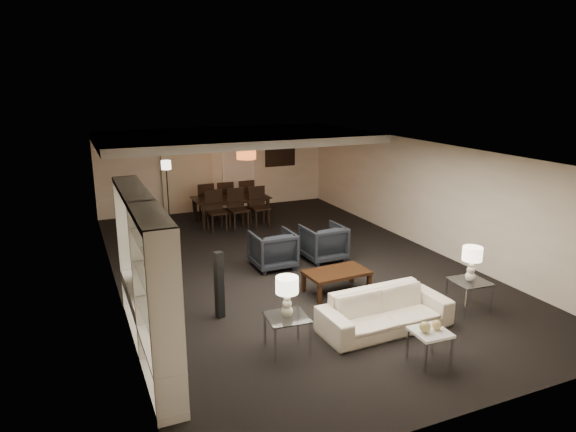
{
  "coord_description": "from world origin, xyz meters",
  "views": [
    {
      "loc": [
        -4.14,
        -9.52,
        3.87
      ],
      "look_at": [
        0.0,
        0.0,
        1.1
      ],
      "focal_mm": 32.0,
      "sensor_mm": 36.0,
      "label": 1
    }
  ],
  "objects_px": {
    "armchair_left": "(273,249)",
    "table_lamp_right": "(471,264)",
    "floor_lamp": "(168,193)",
    "sofa": "(385,311)",
    "floor_speaker": "(219,285)",
    "chair_fl": "(204,201)",
    "television": "(140,270)",
    "side_table_right": "(468,296)",
    "side_table_left": "(287,333)",
    "dining_table": "(231,210)",
    "pendant_light": "(246,155)",
    "vase_blue": "(160,316)",
    "coffee_table": "(336,282)",
    "chair_nl": "(217,211)",
    "armchair_right": "(323,243)",
    "table_lamp_left": "(287,297)",
    "vase_amber": "(150,262)",
    "chair_fm": "(225,199)",
    "marble_table": "(429,347)",
    "chair_nr": "(260,207)",
    "chair_nm": "(239,209)"
  },
  "relations": [
    {
      "from": "side_table_left",
      "to": "side_table_right",
      "type": "bearing_deg",
      "value": 0.0
    },
    {
      "from": "marble_table",
      "to": "chair_fl",
      "type": "xyz_separation_m",
      "value": [
        -0.93,
        8.8,
        0.29
      ]
    },
    {
      "from": "floor_speaker",
      "to": "dining_table",
      "type": "height_order",
      "value": "floor_speaker"
    },
    {
      "from": "coffee_table",
      "to": "side_table_left",
      "type": "bearing_deg",
      "value": -136.74
    },
    {
      "from": "side_table_right",
      "to": "armchair_right",
      "type": "bearing_deg",
      "value": 108.43
    },
    {
      "from": "side_table_right",
      "to": "table_lamp_left",
      "type": "distance_m",
      "value": 3.45
    },
    {
      "from": "side_table_left",
      "to": "vase_blue",
      "type": "xyz_separation_m",
      "value": [
        -1.87,
        -0.52,
        0.88
      ]
    },
    {
      "from": "chair_fm",
      "to": "vase_amber",
      "type": "bearing_deg",
      "value": 73.45
    },
    {
      "from": "vase_amber",
      "to": "chair_fl",
      "type": "xyz_separation_m",
      "value": [
        2.64,
        7.67,
        -1.11
      ]
    },
    {
      "from": "armchair_right",
      "to": "floor_lamp",
      "type": "xyz_separation_m",
      "value": [
        -2.58,
        4.15,
        0.5
      ]
    },
    {
      "from": "armchair_left",
      "to": "chair_fm",
      "type": "distance_m",
      "value": 4.41
    },
    {
      "from": "pendant_light",
      "to": "table_lamp_left",
      "type": "relative_size",
      "value": 0.86
    },
    {
      "from": "television",
      "to": "side_table_right",
      "type": "bearing_deg",
      "value": -105.18
    },
    {
      "from": "side_table_right",
      "to": "vase_amber",
      "type": "distance_m",
      "value": 5.44
    },
    {
      "from": "chair_fm",
      "to": "floor_lamp",
      "type": "xyz_separation_m",
      "value": [
        -1.65,
        -0.25,
        0.36
      ]
    },
    {
      "from": "armchair_left",
      "to": "marble_table",
      "type": "relative_size",
      "value": 1.79
    },
    {
      "from": "chair_nm",
      "to": "vase_blue",
      "type": "bearing_deg",
      "value": -118.09
    },
    {
      "from": "marble_table",
      "to": "chair_nl",
      "type": "xyz_separation_m",
      "value": [
        -0.93,
        7.5,
        0.29
      ]
    },
    {
      "from": "sofa",
      "to": "chair_nm",
      "type": "height_order",
      "value": "chair_nm"
    },
    {
      "from": "table_lamp_right",
      "to": "floor_lamp",
      "type": "bearing_deg",
      "value": 116.3
    },
    {
      "from": "chair_nl",
      "to": "chair_fm",
      "type": "height_order",
      "value": "same"
    },
    {
      "from": "pendant_light",
      "to": "chair_fl",
      "type": "relative_size",
      "value": 0.49
    },
    {
      "from": "sofa",
      "to": "chair_nl",
      "type": "height_order",
      "value": "chair_nl"
    },
    {
      "from": "chair_nr",
      "to": "floor_lamp",
      "type": "distance_m",
      "value": 2.51
    },
    {
      "from": "table_lamp_right",
      "to": "chair_nr",
      "type": "bearing_deg",
      "value": 102.61
    },
    {
      "from": "television",
      "to": "chair_nl",
      "type": "distance_m",
      "value": 5.64
    },
    {
      "from": "table_lamp_left",
      "to": "television",
      "type": "bearing_deg",
      "value": 142.3
    },
    {
      "from": "pendant_light",
      "to": "chair_fl",
      "type": "xyz_separation_m",
      "value": [
        -0.97,
        0.93,
        -1.39
      ]
    },
    {
      "from": "television",
      "to": "chair_fl",
      "type": "distance_m",
      "value": 6.82
    },
    {
      "from": "table_lamp_right",
      "to": "dining_table",
      "type": "distance_m",
      "value": 7.35
    },
    {
      "from": "sofa",
      "to": "armchair_right",
      "type": "xyz_separation_m",
      "value": [
        0.6,
        3.3,
        0.09
      ]
    },
    {
      "from": "chair_nl",
      "to": "chair_fl",
      "type": "distance_m",
      "value": 1.3
    },
    {
      "from": "chair_fl",
      "to": "armchair_left",
      "type": "bearing_deg",
      "value": 91.07
    },
    {
      "from": "sofa",
      "to": "floor_speaker",
      "type": "bearing_deg",
      "value": 145.86
    },
    {
      "from": "chair_fl",
      "to": "floor_lamp",
      "type": "relative_size",
      "value": 0.59
    },
    {
      "from": "marble_table",
      "to": "chair_nr",
      "type": "height_order",
      "value": "chair_nr"
    },
    {
      "from": "television",
      "to": "chair_nr",
      "type": "bearing_deg",
      "value": -37.4
    },
    {
      "from": "side_table_left",
      "to": "dining_table",
      "type": "height_order",
      "value": "dining_table"
    },
    {
      "from": "side_table_right",
      "to": "vase_amber",
      "type": "bearing_deg",
      "value": 179.7
    },
    {
      "from": "floor_speaker",
      "to": "coffee_table",
      "type": "bearing_deg",
      "value": -10.22
    },
    {
      "from": "armchair_right",
      "to": "marble_table",
      "type": "height_order",
      "value": "armchair_right"
    },
    {
      "from": "armchair_left",
      "to": "side_table_right",
      "type": "distance_m",
      "value": 4.02
    },
    {
      "from": "armchair_left",
      "to": "table_lamp_right",
      "type": "height_order",
      "value": "table_lamp_right"
    },
    {
      "from": "dining_table",
      "to": "pendant_light",
      "type": "bearing_deg",
      "value": -38.35
    },
    {
      "from": "sofa",
      "to": "vase_blue",
      "type": "bearing_deg",
      "value": -173.42
    },
    {
      "from": "sofa",
      "to": "table_lamp_left",
      "type": "height_order",
      "value": "table_lamp_left"
    },
    {
      "from": "pendant_light",
      "to": "chair_nr",
      "type": "xyz_separation_m",
      "value": [
        0.23,
        -0.37,
        -1.39
      ]
    },
    {
      "from": "marble_table",
      "to": "floor_speaker",
      "type": "relative_size",
      "value": 0.42
    },
    {
      "from": "table_lamp_right",
      "to": "vase_blue",
      "type": "distance_m",
      "value": 5.3
    },
    {
      "from": "table_lamp_left",
      "to": "table_lamp_right",
      "type": "distance_m",
      "value": 3.4
    }
  ]
}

